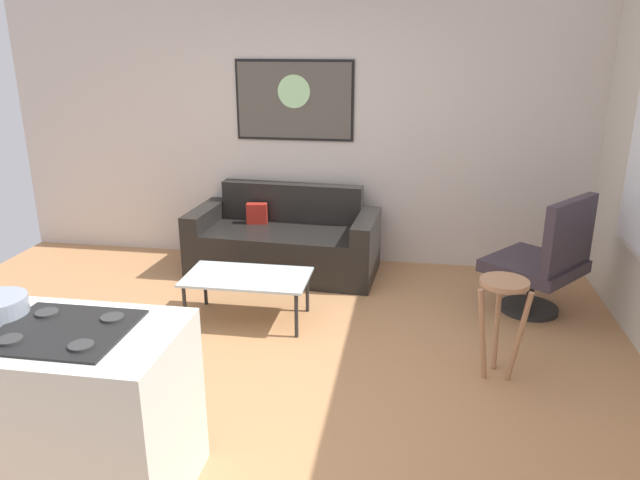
{
  "coord_description": "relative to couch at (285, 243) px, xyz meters",
  "views": [
    {
      "loc": [
        0.92,
        -3.42,
        2.16
      ],
      "look_at": [
        0.23,
        0.9,
        0.7
      ],
      "focal_mm": 33.66,
      "sensor_mm": 36.0,
      "label": 1
    }
  ],
  "objects": [
    {
      "name": "kitchen_counter",
      "position": [
        -0.64,
        -3.13,
        0.16
      ],
      "size": [
        1.65,
        0.69,
        0.91
      ],
      "color": "silver",
      "rests_on": "ground"
    },
    {
      "name": "ground",
      "position": [
        0.29,
        -1.97,
        -0.31
      ],
      "size": [
        6.4,
        6.4,
        0.04
      ],
      "primitive_type": "cube",
      "color": "#B17C4F"
    },
    {
      "name": "back_wall",
      "position": [
        0.29,
        0.45,
        1.11
      ],
      "size": [
        6.4,
        0.05,
        2.8
      ],
      "primitive_type": "cube",
      "color": "beige",
      "rests_on": "ground"
    },
    {
      "name": "couch",
      "position": [
        0.0,
        0.0,
        0.0
      ],
      "size": [
        1.82,
        0.92,
        0.81
      ],
      "color": "black",
      "rests_on": "ground"
    },
    {
      "name": "wall_painting",
      "position": [
        0.03,
        0.41,
        1.32
      ],
      "size": [
        1.16,
        0.03,
        0.77
      ],
      "color": "black"
    },
    {
      "name": "armchair",
      "position": [
        2.29,
        -0.63,
        0.19
      ],
      "size": [
        0.93,
        0.94,
        1.01
      ],
      "color": "black",
      "rests_on": "ground"
    },
    {
      "name": "bar_stool",
      "position": [
        1.82,
        -1.67,
        0.24
      ],
      "size": [
        0.36,
        0.36,
        0.69
      ],
      "color": "#AA7753",
      "rests_on": "ground"
    },
    {
      "name": "coffee_table",
      "position": [
        -0.06,
        -1.12,
        0.07
      ],
      "size": [
        0.98,
        0.55,
        0.38
      ],
      "color": "silver",
      "rests_on": "ground"
    }
  ]
}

